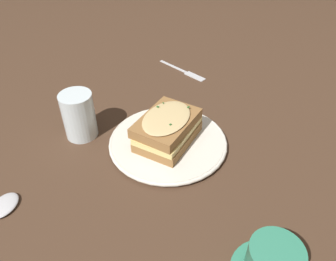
% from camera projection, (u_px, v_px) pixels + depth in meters
% --- Properties ---
extents(ground_plane, '(2.40, 2.40, 0.00)m').
position_uv_depth(ground_plane, '(180.00, 140.00, 0.76)').
color(ground_plane, '#473021').
extents(dinner_plate, '(0.27, 0.27, 0.01)m').
position_uv_depth(dinner_plate, '(168.00, 142.00, 0.74)').
color(dinner_plate, silver).
rests_on(dinner_plate, ground_plane).
extents(sandwich, '(0.17, 0.18, 0.07)m').
position_uv_depth(sandwich, '(167.00, 129.00, 0.72)').
color(sandwich, olive).
rests_on(sandwich, dinner_plate).
extents(water_glass, '(0.07, 0.07, 0.11)m').
position_uv_depth(water_glass, '(79.00, 115.00, 0.74)').
color(water_glass, silver).
rests_on(water_glass, ground_plane).
extents(fork, '(0.12, 0.15, 0.00)m').
position_uv_depth(fork, '(187.00, 72.00, 1.00)').
color(fork, silver).
rests_on(fork, ground_plane).
extents(spoon, '(0.09, 0.17, 0.01)m').
position_uv_depth(spoon, '(1.00, 209.00, 0.60)').
color(spoon, silver).
rests_on(spoon, ground_plane).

